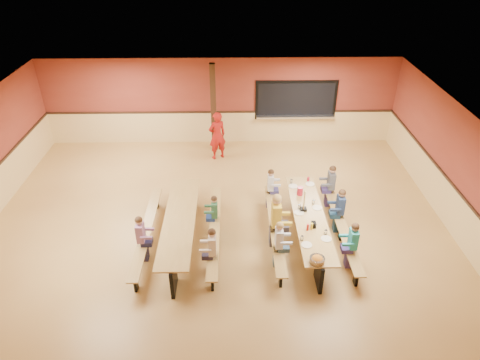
{
  "coord_description": "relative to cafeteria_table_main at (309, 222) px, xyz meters",
  "views": [
    {
      "loc": [
        0.43,
        -8.85,
        6.91
      ],
      "look_at": [
        0.6,
        0.45,
        1.15
      ],
      "focal_mm": 32.0,
      "sensor_mm": 36.0,
      "label": 1
    }
  ],
  "objects": [
    {
      "name": "seated_child_char_right",
      "position": [
        0.82,
        1.48,
        0.09
      ],
      "size": [
        0.38,
        0.31,
        1.23
      ],
      "primitive_type": null,
      "color": "#494C53",
      "rests_on": "ground"
    },
    {
      "name": "structural_post",
      "position": [
        -2.46,
        4.94,
        0.97
      ],
      "size": [
        0.18,
        0.18,
        3.0
      ],
      "primitive_type": "cube",
      "color": "black",
      "rests_on": "ground"
    },
    {
      "name": "cafeteria_table_second",
      "position": [
        -3.13,
        -0.08,
        0.0
      ],
      "size": [
        1.91,
        3.7,
        0.74
      ],
      "color": "#A88242",
      "rests_on": "ground"
    },
    {
      "name": "punch_pitcher",
      "position": [
        -0.11,
        0.91,
        0.32
      ],
      "size": [
        0.16,
        0.16,
        0.22
      ],
      "primitive_type": "cylinder",
      "color": "#B7182E",
      "rests_on": "cafeteria_table_main"
    },
    {
      "name": "cafeteria_table_main",
      "position": [
        0.0,
        0.0,
        0.0
      ],
      "size": [
        1.91,
        3.7,
        0.74
      ],
      "color": "#A88242",
      "rests_on": "ground"
    },
    {
      "name": "condiment_ketchup",
      "position": [
        -0.14,
        -0.57,
        0.3
      ],
      "size": [
        0.06,
        0.06,
        0.17
      ],
      "primitive_type": "cylinder",
      "color": "#B2140F",
      "rests_on": "cafeteria_table_main"
    },
    {
      "name": "chip_bowl",
      "position": [
        -0.1,
        -1.65,
        0.29
      ],
      "size": [
        0.32,
        0.32,
        0.15
      ],
      "primitive_type": null,
      "color": "orange",
      "rests_on": "cafeteria_table_main"
    },
    {
      "name": "table_paddle",
      "position": [
        -0.12,
        0.21,
        0.35
      ],
      "size": [
        0.16,
        0.16,
        0.56
      ],
      "color": "black",
      "rests_on": "cafeteria_table_main"
    },
    {
      "name": "seated_child_tan_sec",
      "position": [
        -2.31,
        -1.11,
        0.08
      ],
      "size": [
        0.37,
        0.3,
        1.2
      ],
      "primitive_type": null,
      "color": "beige",
      "rests_on": "ground"
    },
    {
      "name": "seated_child_green_sec",
      "position": [
        -2.31,
        0.27,
        0.03
      ],
      "size": [
        0.33,
        0.27,
        1.12
      ],
      "primitive_type": null,
      "color": "#326745",
      "rests_on": "ground"
    },
    {
      "name": "kitchen_pass_through",
      "position": [
        0.34,
        5.5,
        0.96
      ],
      "size": [
        2.78,
        0.28,
        1.38
      ],
      "color": "black",
      "rests_on": "ground"
    },
    {
      "name": "seated_child_teal_right",
      "position": [
        0.82,
        -0.97,
        0.07
      ],
      "size": [
        0.36,
        0.3,
        1.2
      ],
      "primitive_type": null,
      "color": "teal",
      "rests_on": "ground"
    },
    {
      "name": "seated_adult_yellow",
      "position": [
        -0.83,
        -0.15,
        0.18
      ],
      "size": [
        0.47,
        0.38,
        1.42
      ],
      "primitive_type": null,
      "color": "gold",
      "rests_on": "ground"
    },
    {
      "name": "seated_child_grey_left",
      "position": [
        -0.83,
        1.47,
        0.05
      ],
      "size": [
        0.34,
        0.28,
        1.15
      ],
      "primitive_type": null,
      "color": "silver",
      "rests_on": "ground"
    },
    {
      "name": "seated_child_navy_right",
      "position": [
        0.82,
        0.34,
        0.09
      ],
      "size": [
        0.38,
        0.31,
        1.22
      ],
      "primitive_type": null,
      "color": "navy",
      "rests_on": "ground"
    },
    {
      "name": "condiment_mustard",
      "position": [
        -0.04,
        -0.55,
        0.3
      ],
      "size": [
        0.06,
        0.06,
        0.17
      ],
      "primitive_type": "cylinder",
      "color": "yellow",
      "rests_on": "cafeteria_table_main"
    },
    {
      "name": "ground",
      "position": [
        -2.26,
        0.54,
        -0.53
      ],
      "size": [
        12.0,
        12.0,
        0.0
      ],
      "primitive_type": "plane",
      "color": "#A47A3E",
      "rests_on": "ground"
    },
    {
      "name": "seated_child_purple_sec",
      "position": [
        -3.96,
        -0.65,
        0.08
      ],
      "size": [
        0.37,
        0.3,
        1.2
      ],
      "primitive_type": null,
      "color": "#9E6899",
      "rests_on": "ground"
    },
    {
      "name": "room_envelope",
      "position": [
        -2.26,
        0.54,
        0.16
      ],
      "size": [
        12.04,
        10.04,
        3.02
      ],
      "color": "maroon",
      "rests_on": "ground"
    },
    {
      "name": "seated_child_white_left",
      "position": [
        -0.83,
        -0.9,
        0.07
      ],
      "size": [
        0.36,
        0.3,
        1.2
      ],
      "primitive_type": null,
      "color": "silver",
      "rests_on": "ground"
    },
    {
      "name": "napkin_dispenser",
      "position": [
        0.02,
        -0.46,
        0.28
      ],
      "size": [
        0.1,
        0.14,
        0.13
      ],
      "primitive_type": "cube",
      "color": "black",
      "rests_on": "cafeteria_table_main"
    },
    {
      "name": "place_settings",
      "position": [
        -0.0,
        0.0,
        0.27
      ],
      "size": [
        0.65,
        3.3,
        0.11
      ],
      "primitive_type": null,
      "color": "beige",
      "rests_on": "cafeteria_table_main"
    },
    {
      "name": "standing_woman",
      "position": [
        -2.35,
        4.3,
        0.29
      ],
      "size": [
        0.71,
        0.61,
        1.63
      ],
      "primitive_type": "imported",
      "rotation": [
        0.0,
        0.0,
        3.6
      ],
      "color": "#A61713",
      "rests_on": "ground"
    }
  ]
}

